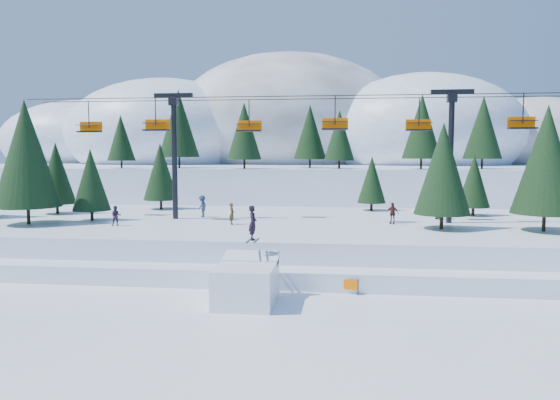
# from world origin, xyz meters

# --- Properties ---
(ground) EXTENTS (160.00, 160.00, 0.00)m
(ground) POSITION_xyz_m (0.00, 0.00, 0.00)
(ground) COLOR white
(ground) RESTS_ON ground
(mid_shelf) EXTENTS (70.00, 22.00, 2.50)m
(mid_shelf) POSITION_xyz_m (0.00, 18.00, 1.25)
(mid_shelf) COLOR white
(mid_shelf) RESTS_ON ground
(berm) EXTENTS (70.00, 6.00, 1.10)m
(berm) POSITION_xyz_m (0.00, 8.00, 0.55)
(berm) COLOR white
(berm) RESTS_ON ground
(mountain_ridge) EXTENTS (119.00, 60.00, 26.46)m
(mountain_ridge) POSITION_xyz_m (-5.09, 73.37, 9.64)
(mountain_ridge) COLOR white
(mountain_ridge) RESTS_ON ground
(jump_kicker) EXTENTS (3.05, 4.31, 5.06)m
(jump_kicker) POSITION_xyz_m (-0.18, 2.40, 1.17)
(jump_kicker) COLOR white
(jump_kicker) RESTS_ON ground
(chairlift) EXTENTS (46.00, 3.21, 10.28)m
(chairlift) POSITION_xyz_m (1.56, 18.05, 9.32)
(chairlift) COLOR black
(chairlift) RESTS_ON mid_shelf
(conifer_stand) EXTENTS (63.70, 17.06, 9.47)m
(conifer_stand) POSITION_xyz_m (2.93, 17.72, 7.00)
(conifer_stand) COLOR black
(conifer_stand) RESTS_ON mid_shelf
(distant_skiers) EXTENTS (25.60, 7.95, 1.86)m
(distant_skiers) POSITION_xyz_m (-0.75, 17.78, 3.37)
(distant_skiers) COLOR #45221F
(distant_skiers) RESTS_ON mid_shelf
(banner_near) EXTENTS (2.73, 0.89, 0.90)m
(banner_near) POSITION_xyz_m (4.39, 5.19, 0.54)
(banner_near) COLOR black
(banner_near) RESTS_ON ground
(banner_far) EXTENTS (2.86, 0.22, 0.90)m
(banner_far) POSITION_xyz_m (10.73, 6.32, 0.54)
(banner_far) COLOR black
(banner_far) RESTS_ON ground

